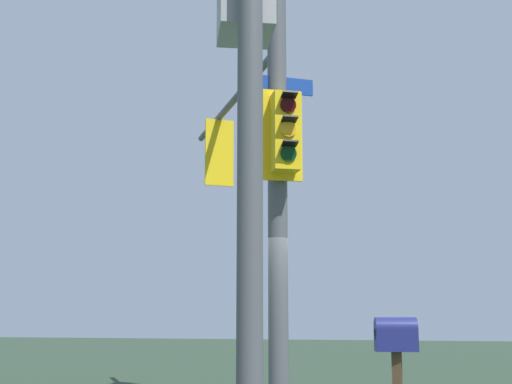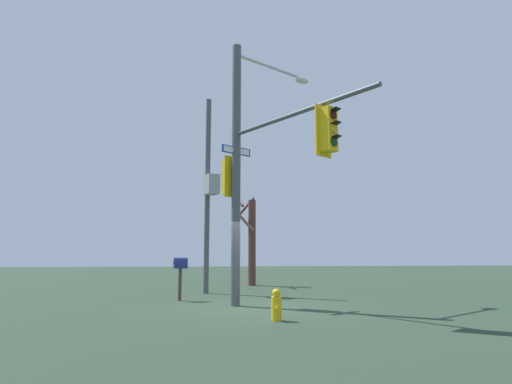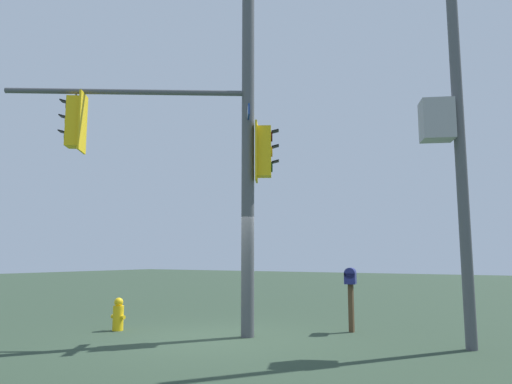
# 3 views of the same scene
# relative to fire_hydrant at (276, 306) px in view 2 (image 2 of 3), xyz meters

# --- Properties ---
(ground_plane) EXTENTS (80.00, 80.00, 0.00)m
(ground_plane) POSITION_rel_fire_hydrant_xyz_m (-2.58, -0.35, -0.34)
(ground_plane) COLOR #2A3C2C
(main_signal_pole_assembly) EXTENTS (6.40, 3.42, 8.20)m
(main_signal_pole_assembly) POSITION_rel_fire_hydrant_xyz_m (-2.50, -0.28, 4.13)
(main_signal_pole_assembly) COLOR #4C4F54
(main_signal_pole_assembly) RESTS_ON ground
(secondary_pole_assembly) EXTENTS (0.83, 0.67, 7.88)m
(secondary_pole_assembly) POSITION_rel_fire_hydrant_xyz_m (-7.00, -1.62, 3.71)
(secondary_pole_assembly) COLOR #4C4F54
(secondary_pole_assembly) RESTS_ON ground
(fire_hydrant) EXTENTS (0.38, 0.24, 0.73)m
(fire_hydrant) POSITION_rel_fire_hydrant_xyz_m (0.00, 0.00, 0.00)
(fire_hydrant) COLOR yellow
(fire_hydrant) RESTS_ON ground
(mailbox) EXTENTS (0.34, 0.49, 1.41)m
(mailbox) POSITION_rel_fire_hydrant_xyz_m (-4.60, -2.52, 0.76)
(mailbox) COLOR #4C3823
(mailbox) RESTS_ON ground
(bare_tree_behind_pole) EXTENTS (1.90, 1.36, 4.69)m
(bare_tree_behind_pole) POSITION_rel_fire_hydrant_xyz_m (-11.12, 0.45, 1.95)
(bare_tree_behind_pole) COLOR brown
(bare_tree_behind_pole) RESTS_ON ground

